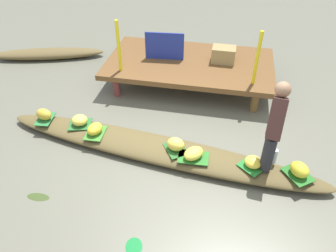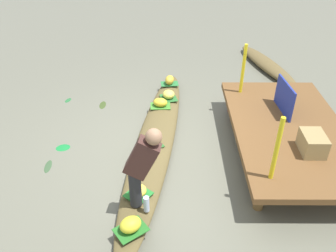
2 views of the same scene
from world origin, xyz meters
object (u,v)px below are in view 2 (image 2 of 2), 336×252
Objects in this scene: vendor_boat at (155,140)px; banana_bunch_1 at (131,225)px; moored_boat at (267,65)px; market_banner at (284,98)px; banana_bunch_0 at (151,141)px; vendor_person at (142,164)px; produce_crate at (313,143)px; banana_bunch_5 at (169,94)px; banana_bunch_3 at (138,191)px; banana_bunch_2 at (142,153)px; banana_bunch_4 at (170,80)px; banana_bunch_6 at (160,102)px; water_bottle at (146,204)px.

vendor_boat is 18.52× the size of banana_bunch_1.
banana_bunch_1 is at bearing -45.33° from moored_boat.
banana_bunch_1 is 3.39m from market_banner.
banana_bunch_0 is 0.22× the size of vendor_person.
banana_bunch_0 is (3.47, -2.70, 0.19)m from moored_boat.
banana_bunch_0 is at bearing -54.18° from moored_boat.
banana_bunch_5 is at bearing -135.27° from produce_crate.
moored_boat is at bearing 147.43° from vendor_boat.
banana_bunch_0 is 2.44m from produce_crate.
banana_bunch_5 is (-1.31, 0.22, 0.18)m from vendor_boat.
produce_crate reaches higher than banana_bunch_3.
banana_bunch_0 is 0.95× the size of banana_bunch_1.
produce_crate is at bearing -21.19° from moored_boat.
vendor_person is 2.54m from produce_crate.
banana_bunch_2 is at bearing -94.95° from produce_crate.
market_banner is at bearing 50.61° from banana_bunch_4.
banana_bunch_2 is at bearing -73.74° from market_banner.
banana_bunch_6 is (2.18, -2.58, 0.17)m from moored_boat.
banana_bunch_1 is (5.17, -2.87, 0.19)m from moored_boat.
banana_bunch_4 is 3.57m from vendor_person.
vendor_boat is at bearing -3.61° from banana_bunch_6.
vendor_person is at bearing -54.90° from market_banner.
banana_bunch_4 is 0.22× the size of vendor_person.
banana_bunch_4 is (1.24, -2.40, 0.19)m from moored_boat.
banana_bunch_2 is at bearing -175.26° from vendor_person.
market_banner reaches higher than banana_bunch_0.
banana_bunch_3 is 0.31× the size of market_banner.
banana_bunch_5 is at bearing -121.21° from market_banner.
vendor_person is at bearing -3.56° from banana_bunch_6.
produce_crate is at bearing 44.73° from banana_bunch_5.
vendor_person is (2.57, -0.16, 0.61)m from banana_bunch_6.
banana_bunch_1 is at bearing -28.65° from water_bottle.
banana_bunch_5 is 0.21× the size of vendor_person.
banana_bunch_6 is at bearing 177.48° from water_bottle.
banana_bunch_2 is at bearing 179.67° from banana_bunch_3.
banana_bunch_4 is 0.36× the size of market_banner.
banana_bunch_0 reaches higher than banana_bunch_3.
market_banner is at bearing 134.08° from banana_bunch_1.
vendor_boat is 19.44× the size of banana_bunch_0.
moored_boat is 9.25× the size of banana_bunch_6.
banana_bunch_5 is at bearing 173.70° from vendor_person.
banana_bunch_3 is (1.40, -0.18, 0.17)m from vendor_boat.
banana_bunch_3 is 3.36m from banana_bunch_4.
banana_bunch_0 is 1.12× the size of banana_bunch_3.
banana_bunch_6 is 2.64m from vendor_person.
vendor_boat is 0.63m from banana_bunch_2.
water_bottle is at bearing 5.35° from vendor_boat.
produce_crate is at bearing 85.05° from banana_bunch_2.
banana_bunch_4 is at bearing 173.19° from banana_bunch_1.
banana_bunch_2 is (0.58, -0.18, 0.18)m from vendor_boat.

